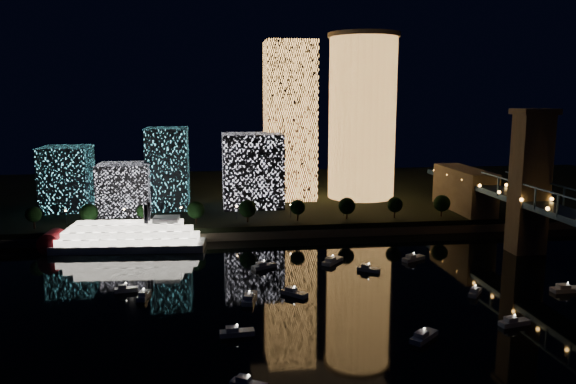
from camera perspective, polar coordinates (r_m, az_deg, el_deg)
name	(u,v)px	position (r m, az deg, el deg)	size (l,w,h in m)	color
ground	(390,317)	(145.58, 10.34, -12.36)	(520.00, 520.00, 0.00)	black
far_bank	(296,195)	(295.71, 0.81, -0.27)	(420.00, 160.00, 5.00)	black
seawall	(325,232)	(220.74, 3.80, -4.08)	(420.00, 6.00, 3.00)	#6B5E4C
tower_cylindrical	(362,117)	(273.78, 7.54, 7.60)	(34.00, 34.00, 78.03)	#FFAA51
tower_rectangular	(290,121)	(269.09, 0.18, 7.22)	(23.34, 23.34, 74.26)	#FFAA51
midrise_blocks	(170,174)	(251.36, -11.85, 1.80)	(103.47, 32.03, 35.34)	white
riverboat	(122,238)	(208.59, -16.52, -4.48)	(57.89, 16.09, 17.23)	silver
motorboats	(344,292)	(158.04, 5.70, -10.10)	(130.98, 83.41, 2.78)	silver
esplanade_trees	(259,208)	(221.06, -2.95, -1.66)	(166.43, 6.90, 8.95)	black
street_lamps	(237,209)	(226.71, -5.24, -1.77)	(132.70, 0.70, 5.65)	black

